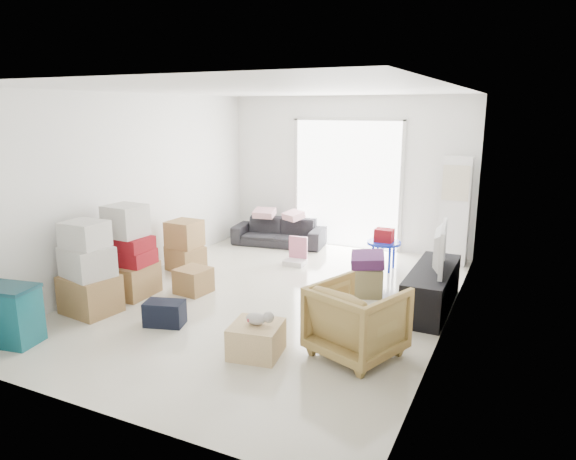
# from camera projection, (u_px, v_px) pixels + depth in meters

# --- Properties ---
(room_shell) EXTENTS (4.98, 6.48, 3.18)m
(room_shell) POSITION_uv_depth(u_px,v_px,m) (271.00, 199.00, 6.58)
(room_shell) COLOR beige
(room_shell) RESTS_ON ground
(sliding_door) EXTENTS (2.10, 0.04, 2.33)m
(sliding_door) POSITION_uv_depth(u_px,v_px,m) (347.00, 179.00, 9.22)
(sliding_door) COLOR white
(sliding_door) RESTS_ON room_shell
(ac_tower) EXTENTS (0.45, 0.30, 1.75)m
(ac_tower) POSITION_uv_depth(u_px,v_px,m) (455.00, 211.00, 8.21)
(ac_tower) COLOR silver
(ac_tower) RESTS_ON room_shell
(tv_console) EXTENTS (0.48, 1.59, 0.53)m
(tv_console) POSITION_uv_depth(u_px,v_px,m) (432.00, 289.00, 6.47)
(tv_console) COLOR black
(tv_console) RESTS_ON room_shell
(television) EXTENTS (0.67, 1.03, 0.13)m
(television) POSITION_uv_depth(u_px,v_px,m) (433.00, 264.00, 6.39)
(television) COLOR black
(television) RESTS_ON tv_console
(sofa) EXTENTS (1.73, 0.72, 0.66)m
(sofa) POSITION_uv_depth(u_px,v_px,m) (279.00, 228.00, 9.49)
(sofa) COLOR #232328
(sofa) RESTS_ON room_shell
(pillow_left) EXTENTS (0.42, 0.35, 0.12)m
(pillow_left) POSITION_uv_depth(u_px,v_px,m) (264.00, 206.00, 9.53)
(pillow_left) COLOR #F0AFB8
(pillow_left) RESTS_ON sofa
(pillow_right) EXTENTS (0.49, 0.46, 0.13)m
(pillow_right) POSITION_uv_depth(u_px,v_px,m) (293.00, 208.00, 9.31)
(pillow_right) COLOR #F0AFB8
(pillow_right) RESTS_ON sofa
(armchair) EXTENTS (1.03, 1.00, 0.84)m
(armchair) POSITION_uv_depth(u_px,v_px,m) (357.00, 317.00, 5.20)
(armchair) COLOR #A28848
(armchair) RESTS_ON room_shell
(storage_bins) EXTENTS (0.62, 0.49, 0.65)m
(storage_bins) POSITION_uv_depth(u_px,v_px,m) (11.00, 315.00, 5.49)
(storage_bins) COLOR #0E4D57
(storage_bins) RESTS_ON room_shell
(box_stack_a) EXTENTS (0.70, 0.60, 1.16)m
(box_stack_a) POSITION_uv_depth(u_px,v_px,m) (88.00, 272.00, 6.29)
(box_stack_a) COLOR #966D43
(box_stack_a) RESTS_ON room_shell
(box_stack_b) EXTENTS (0.67, 0.63, 1.24)m
(box_stack_b) POSITION_uv_depth(u_px,v_px,m) (128.00, 256.00, 6.89)
(box_stack_b) COLOR #966D43
(box_stack_b) RESTS_ON room_shell
(box_stack_c) EXTENTS (0.62, 0.56, 0.79)m
(box_stack_c) POSITION_uv_depth(u_px,v_px,m) (185.00, 246.00, 7.98)
(box_stack_c) COLOR #966D43
(box_stack_c) RESTS_ON room_shell
(loose_box) EXTENTS (0.46, 0.46, 0.34)m
(loose_box) POSITION_uv_depth(u_px,v_px,m) (193.00, 281.00, 7.05)
(loose_box) COLOR #966D43
(loose_box) RESTS_ON room_shell
(duffel_bag) EXTENTS (0.51, 0.39, 0.29)m
(duffel_bag) POSITION_uv_depth(u_px,v_px,m) (165.00, 313.00, 6.00)
(duffel_bag) COLOR black
(duffel_bag) RESTS_ON room_shell
(ottoman) EXTENTS (0.51, 0.51, 0.39)m
(ottoman) POSITION_uv_depth(u_px,v_px,m) (367.00, 281.00, 6.96)
(ottoman) COLOR olive
(ottoman) RESTS_ON room_shell
(blanket) EXTENTS (0.54, 0.54, 0.14)m
(blanket) POSITION_uv_depth(u_px,v_px,m) (368.00, 262.00, 6.90)
(blanket) COLOR #491E4C
(blanket) RESTS_ON ottoman
(kids_table) EXTENTS (0.53, 0.53, 0.66)m
(kids_table) POSITION_uv_depth(u_px,v_px,m) (384.00, 241.00, 7.99)
(kids_table) COLOR #1125AE
(kids_table) RESTS_ON room_shell
(toy_walker) EXTENTS (0.35, 0.31, 0.45)m
(toy_walker) POSITION_uv_depth(u_px,v_px,m) (296.00, 257.00, 8.35)
(toy_walker) COLOR silver
(toy_walker) RESTS_ON room_shell
(wood_crate) EXTENTS (0.57, 0.57, 0.33)m
(wood_crate) POSITION_uv_depth(u_px,v_px,m) (256.00, 339.00, 5.27)
(wood_crate) COLOR #DCB57F
(wood_crate) RESTS_ON room_shell
(plush_bunny) EXTENTS (0.30, 0.17, 0.15)m
(plush_bunny) POSITION_uv_depth(u_px,v_px,m) (259.00, 318.00, 5.21)
(plush_bunny) COLOR #B2ADA8
(plush_bunny) RESTS_ON wood_crate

